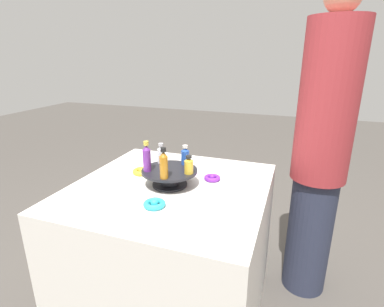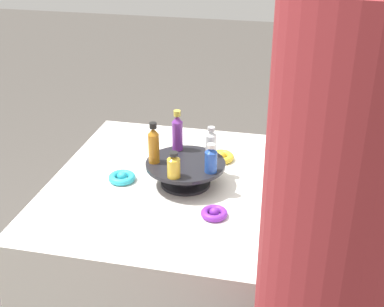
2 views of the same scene
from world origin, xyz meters
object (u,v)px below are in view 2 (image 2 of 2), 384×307
at_px(display_stand, 186,170).
at_px(bottle_blue, 211,159).
at_px(ribbon_bow_gold, 221,157).
at_px(ribbon_bow_teal, 122,177).
at_px(bottle_purple, 177,132).
at_px(bottle_clear, 211,142).
at_px(bottle_amber, 154,144).
at_px(ribbon_bow_purple, 214,213).
at_px(bottle_gold, 174,166).

bearing_deg(display_stand, bottle_blue, 64.64).
relative_size(ribbon_bow_gold, ribbon_bow_teal, 1.03).
height_order(bottle_purple, ribbon_bow_gold, bottle_purple).
height_order(bottle_purple, ribbon_bow_teal, bottle_purple).
height_order(display_stand, bottle_clear, bottle_clear).
bearing_deg(ribbon_bow_gold, display_stand, -23.27).
distance_m(bottle_amber, ribbon_bow_gold, 0.32).
bearing_deg(bottle_purple, ribbon_bow_teal, -55.11).
bearing_deg(ribbon_bow_teal, ribbon_bow_purple, 66.73).
bearing_deg(bottle_amber, bottle_blue, 82.64).
bearing_deg(bottle_blue, bottle_gold, -61.36).
distance_m(bottle_blue, ribbon_bow_gold, 0.27).
xyz_separation_m(display_stand, bottle_blue, (0.05, 0.09, 0.07)).
xyz_separation_m(bottle_blue, ribbon_bow_gold, (-0.25, -0.01, -0.11)).
relative_size(bottle_amber, ribbon_bow_teal, 1.53).
bearing_deg(ribbon_bow_gold, bottle_blue, 1.73).
relative_size(bottle_gold, ribbon_bow_purple, 1.04).
distance_m(ribbon_bow_gold, ribbon_bow_teal, 0.38).
distance_m(bottle_blue, bottle_amber, 0.20).
distance_m(bottle_purple, ribbon_bow_purple, 0.35).
distance_m(bottle_purple, ribbon_bow_gold, 0.22).
distance_m(display_stand, ribbon_bow_gold, 0.22).
relative_size(bottle_purple, bottle_amber, 1.02).
bearing_deg(bottle_gold, bottle_clear, 154.64).
distance_m(display_stand, bottle_clear, 0.13).
distance_m(display_stand, ribbon_bow_teal, 0.22).
xyz_separation_m(bottle_gold, bottle_clear, (-0.18, 0.09, 0.01)).
bearing_deg(display_stand, bottle_amber, -79.36).
bearing_deg(bottle_blue, ribbon_bow_gold, -178.27).
height_order(bottle_clear, bottle_amber, bottle_amber).
relative_size(bottle_gold, bottle_clear, 0.84).
bearing_deg(bottle_amber, bottle_clear, 118.64).
bearing_deg(bottle_clear, bottle_purple, -97.36).
xyz_separation_m(bottle_gold, ribbon_bow_purple, (0.07, 0.15, -0.11)).
bearing_deg(bottle_clear, ribbon_bow_purple, 13.34).
relative_size(display_stand, bottle_blue, 2.71).
height_order(bottle_amber, ribbon_bow_purple, bottle_amber).
distance_m(bottle_gold, ribbon_bow_gold, 0.34).
height_order(bottle_blue, ribbon_bow_gold, bottle_blue).
bearing_deg(bottle_clear, ribbon_bow_teal, -70.69).
height_order(ribbon_bow_purple, ribbon_bow_gold, ribbon_bow_gold).
height_order(bottle_purple, ribbon_bow_purple, bottle_purple).
bearing_deg(bottle_purple, bottle_gold, 10.64).
bearing_deg(ribbon_bow_teal, ribbon_bow_gold, 126.73).
distance_m(bottle_clear, ribbon_bow_purple, 0.29).
relative_size(bottle_blue, ribbon_bow_gold, 1.03).
xyz_separation_m(bottle_blue, bottle_clear, (-0.12, -0.02, 0.00)).
xyz_separation_m(bottle_clear, ribbon_bow_gold, (-0.13, 0.02, -0.12)).
distance_m(bottle_gold, ribbon_bow_teal, 0.25).
bearing_deg(bottle_blue, bottle_purple, -133.36).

